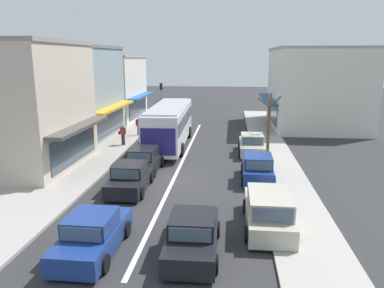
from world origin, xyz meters
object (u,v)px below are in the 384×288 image
(city_bus, at_px, (170,123))
(traffic_light_downstreet, at_px, (161,96))
(parked_wagon_kerb_front, at_px, (268,211))
(pedestrian_with_handbag_near, at_px, (123,133))
(pedestrian_browsing_midblock, at_px, (139,125))
(street_tree_right, at_px, (269,125))
(sedan_behind_bus_near, at_px, (193,235))
(sedan_adjacent_lane_trail, at_px, (93,235))
(parked_sedan_kerb_third, at_px, (252,145))
(parked_hatchback_kerb_second, at_px, (257,169))
(hatchback_queue_gap_filler, at_px, (144,160))
(sedan_queue_far_back, at_px, (130,178))

(city_bus, height_order, traffic_light_downstreet, traffic_light_downstreet)
(parked_wagon_kerb_front, relative_size, pedestrian_with_handbag_near, 2.76)
(traffic_light_downstreet, distance_m, pedestrian_with_handbag_near, 11.37)
(pedestrian_with_handbag_near, height_order, pedestrian_browsing_midblock, same)
(parked_wagon_kerb_front, bearing_deg, pedestrian_with_handbag_near, 126.68)
(city_bus, relative_size, pedestrian_browsing_midblock, 6.70)
(pedestrian_browsing_midblock, bearing_deg, street_tree_right, -23.42)
(sedan_behind_bus_near, bearing_deg, sedan_adjacent_lane_trail, -174.48)
(parked_sedan_kerb_third, bearing_deg, sedan_adjacent_lane_trail, -113.30)
(parked_sedan_kerb_third, bearing_deg, pedestrian_browsing_midblock, 151.98)
(pedestrian_with_handbag_near, bearing_deg, parked_hatchback_kerb_second, -36.36)
(sedan_adjacent_lane_trail, distance_m, parked_sedan_kerb_third, 16.05)
(traffic_light_downstreet, bearing_deg, city_bus, -76.08)
(sedan_adjacent_lane_trail, distance_m, pedestrian_with_handbag_near, 16.37)
(parked_hatchback_kerb_second, xyz_separation_m, traffic_light_downstreet, (-8.93, 18.48, 2.15))
(sedan_adjacent_lane_trail, bearing_deg, pedestrian_with_handbag_near, 102.51)
(street_tree_right, bearing_deg, sedan_adjacent_lane_trail, -116.35)
(hatchback_queue_gap_filler, relative_size, parked_hatchback_kerb_second, 1.00)
(street_tree_right, height_order, pedestrian_with_handbag_near, street_tree_right)
(parked_wagon_kerb_front, relative_size, traffic_light_downstreet, 1.07)
(sedan_adjacent_lane_trail, relative_size, street_tree_right, 0.95)
(hatchback_queue_gap_filler, distance_m, parked_hatchback_kerb_second, 6.81)
(traffic_light_downstreet, bearing_deg, parked_wagon_kerb_front, -69.91)
(parked_hatchback_kerb_second, height_order, parked_sedan_kerb_third, parked_hatchback_kerb_second)
(city_bus, bearing_deg, street_tree_right, -10.16)
(city_bus, height_order, parked_wagon_kerb_front, city_bus)
(pedestrian_with_handbag_near, bearing_deg, parked_sedan_kerb_third, -7.12)
(parked_hatchback_kerb_second, height_order, traffic_light_downstreet, traffic_light_downstreet)
(city_bus, distance_m, sedan_adjacent_lane_trail, 16.56)
(parked_wagon_kerb_front, xyz_separation_m, pedestrian_with_handbag_near, (-9.95, 13.36, 0.32))
(hatchback_queue_gap_filler, xyz_separation_m, street_tree_right, (7.89, 5.49, 1.37))
(traffic_light_downstreet, distance_m, street_tree_right, 15.69)
(sedan_queue_far_back, height_order, traffic_light_downstreet, traffic_light_downstreet)
(sedan_behind_bus_near, bearing_deg, parked_wagon_kerb_front, 38.43)
(city_bus, height_order, sedan_behind_bus_near, city_bus)
(parked_wagon_kerb_front, height_order, pedestrian_browsing_midblock, pedestrian_browsing_midblock)
(sedan_adjacent_lane_trail, bearing_deg, hatchback_queue_gap_filler, 92.23)
(parked_wagon_kerb_front, distance_m, pedestrian_browsing_midblock, 19.73)
(sedan_queue_far_back, relative_size, sedan_adjacent_lane_trail, 1.01)
(city_bus, distance_m, parked_wagon_kerb_front, 15.32)
(sedan_adjacent_lane_trail, distance_m, pedestrian_browsing_midblock, 20.09)
(pedestrian_with_handbag_near, bearing_deg, parked_wagon_kerb_front, -53.32)
(sedan_behind_bus_near, xyz_separation_m, sedan_queue_far_back, (-3.92, 6.08, 0.00))
(parked_sedan_kerb_third, height_order, pedestrian_browsing_midblock, pedestrian_browsing_midblock)
(pedestrian_with_handbag_near, bearing_deg, traffic_light_downstreet, 85.04)
(hatchback_queue_gap_filler, bearing_deg, pedestrian_with_handbag_near, 116.75)
(sedan_adjacent_lane_trail, distance_m, traffic_light_downstreet, 27.37)
(city_bus, bearing_deg, parked_hatchback_kerb_second, -51.22)
(sedan_adjacent_lane_trail, distance_m, street_tree_right, 17.00)
(parked_wagon_kerb_front, height_order, street_tree_right, street_tree_right)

